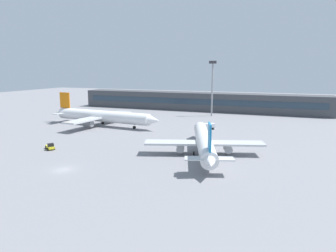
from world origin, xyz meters
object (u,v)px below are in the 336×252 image
at_px(baggage_tug_yellow, 50,147).
at_px(airplane_near, 204,141).
at_px(floodlight_tower_west, 212,84).
at_px(airplane_mid, 103,116).
at_px(service_van_white, 207,126).

bearing_deg(baggage_tug_yellow, airplane_near, 16.00).
bearing_deg(floodlight_tower_west, baggage_tug_yellow, -109.06).
xyz_separation_m(airplane_mid, floodlight_tower_west, (31.45, 38.65, 10.51)).
distance_m(airplane_mid, floodlight_tower_west, 50.93).
xyz_separation_m(airplane_near, baggage_tug_yellow, (-38.22, -10.96, -2.35)).
height_order(airplane_near, service_van_white, airplane_near).
bearing_deg(baggage_tug_yellow, floodlight_tower_west, 70.94).
relative_size(airplane_near, baggage_tug_yellow, 10.64).
distance_m(baggage_tug_yellow, service_van_white, 52.24).
bearing_deg(airplane_mid, service_van_white, 10.76).
bearing_deg(service_van_white, floodlight_tower_west, 100.71).
distance_m(baggage_tug_yellow, floodlight_tower_west, 78.74).
bearing_deg(airplane_near, baggage_tug_yellow, -164.00).
relative_size(service_van_white, floodlight_tower_west, 0.22).
xyz_separation_m(airplane_near, service_van_white, (-6.91, 30.86, -2.04)).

